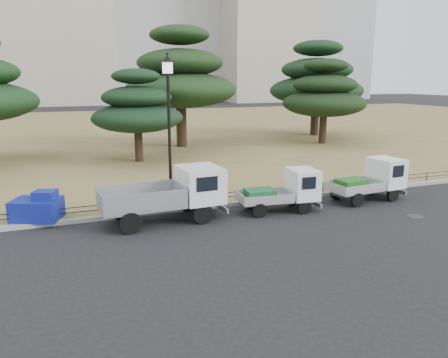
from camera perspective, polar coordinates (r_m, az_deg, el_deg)
name	(u,v)px	position (r m, az deg, el deg)	size (l,w,h in m)	color
ground	(244,227)	(15.38, 2.67, -6.29)	(220.00, 220.00, 0.00)	black
lawn	(121,131)	(44.56, -13.29, 6.18)	(120.00, 56.00, 0.15)	olive
curb	(219,205)	(17.65, -0.69, -3.45)	(120.00, 0.25, 0.16)	gray
truck_large	(170,193)	(15.84, -7.09, -1.79)	(4.46, 1.97, 1.91)	black
truck_kei_front	(284,191)	(17.16, 7.88, -1.53)	(3.19, 1.61, 1.63)	black
truck_kei_rear	(371,180)	(19.61, 18.65, -0.11)	(3.41, 1.68, 1.73)	black
street_lamp	(169,107)	(16.70, -7.25, 9.33)	(0.51, 0.51, 5.75)	black
pipe_fence	(217,196)	(17.69, -0.87, -2.21)	(38.00, 0.04, 0.40)	black
tarp_pile	(38,208)	(16.93, -23.16, -3.50)	(1.92, 1.68, 1.07)	navy
manhole	(415,216)	(18.00, 23.71, -4.51)	(0.60, 0.60, 0.01)	#2D2D30
pine_center_left	(137,109)	(26.81, -11.28, 9.02)	(5.43, 5.43, 5.52)	black
pine_center_right	(180,78)	(32.42, -5.72, 13.03)	(8.12, 8.12, 8.62)	black
pine_east_near	(324,95)	(34.81, 12.99, 10.65)	(6.37, 6.37, 6.43)	black
pine_east_far	(316,81)	(39.88, 11.99, 12.39)	(8.13, 8.13, 8.17)	black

